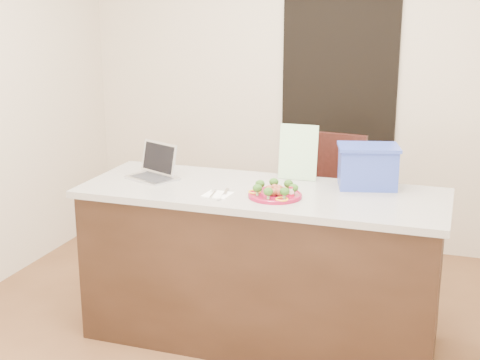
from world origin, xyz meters
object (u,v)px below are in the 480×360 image
(chair, at_px, (328,202))
(yogurt_bottle, at_px, (291,194))
(napkin, at_px, (218,195))
(laptop, at_px, (155,168))
(plate, at_px, (275,195))
(island, at_px, (261,265))
(blue_box, at_px, (368,166))

(chair, bearing_deg, yogurt_bottle, -83.79)
(napkin, distance_m, laptop, 0.54)
(napkin, relative_size, yogurt_bottle, 2.03)
(plate, distance_m, laptop, 0.82)
(island, height_order, plate, plate)
(plate, relative_size, laptop, 0.85)
(plate, relative_size, chair, 0.27)
(napkin, height_order, chair, chair)
(island, bearing_deg, chair, 76.92)
(napkin, distance_m, yogurt_bottle, 0.40)
(island, distance_m, blue_box, 0.84)
(island, distance_m, napkin, 0.53)
(blue_box, bearing_deg, yogurt_bottle, -148.16)
(island, relative_size, yogurt_bottle, 29.62)
(laptop, distance_m, chair, 1.28)
(yogurt_bottle, distance_m, blue_box, 0.52)
(laptop, xyz_separation_m, blue_box, (1.24, 0.19, 0.07))
(napkin, xyz_separation_m, laptop, (-0.49, 0.23, 0.05))
(yogurt_bottle, bearing_deg, island, 149.06)
(napkin, relative_size, chair, 0.13)
(blue_box, bearing_deg, plate, -155.33)
(island, xyz_separation_m, laptop, (-0.69, 0.06, 0.51))
(napkin, relative_size, blue_box, 0.36)
(plate, bearing_deg, napkin, -168.38)
(plate, distance_m, napkin, 0.32)
(napkin, bearing_deg, plate, 11.62)
(blue_box, distance_m, chair, 0.85)
(island, xyz_separation_m, chair, (0.21, 0.90, 0.14))
(yogurt_bottle, distance_m, chair, 1.07)
(laptop, height_order, blue_box, blue_box)
(napkin, xyz_separation_m, chair, (0.41, 1.07, -0.32))
(plate, distance_m, chair, 1.06)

